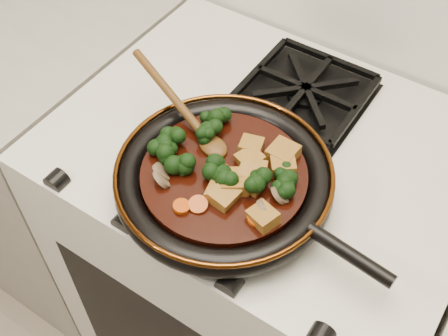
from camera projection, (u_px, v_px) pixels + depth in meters
The scene contains 35 objects.
stove at pixel (257, 266), 1.36m from camera, with size 0.76×0.60×0.90m, color beige.
burner_grate_front at pixel (225, 188), 0.93m from camera, with size 0.23×0.23×0.03m, color black, non-canonical shape.
burner_grate_back at pixel (305, 92), 1.08m from camera, with size 0.23×0.23×0.03m, color black, non-canonical shape.
skillet at pixel (225, 179), 0.90m from camera, with size 0.48×0.36×0.05m.
braising_sauce at pixel (224, 176), 0.90m from camera, with size 0.27×0.27×0.02m, color black.
tofu_cube_0 at pixel (283, 165), 0.89m from camera, with size 0.04×0.04×0.02m, color brown.
tofu_cube_1 at pixel (251, 182), 0.87m from camera, with size 0.04×0.04×0.02m, color brown.
tofu_cube_2 at pixel (219, 193), 0.86m from camera, with size 0.04×0.04×0.02m, color brown.
tofu_cube_3 at pixel (250, 179), 0.87m from camera, with size 0.04×0.04×0.02m, color brown.
tofu_cube_4 at pixel (253, 173), 0.88m from camera, with size 0.04×0.04×0.02m, color brown.
tofu_cube_5 at pixel (251, 146), 0.92m from camera, with size 0.04×0.04×0.02m, color brown.
tofu_cube_6 at pixel (224, 196), 0.85m from camera, with size 0.04×0.04×0.02m, color brown.
tofu_cube_7 at pixel (263, 217), 0.83m from camera, with size 0.04×0.04×0.02m, color brown.
tofu_cube_8 at pixel (250, 160), 0.90m from camera, with size 0.04×0.04×0.02m, color brown.
tofu_cube_9 at pixel (235, 182), 0.87m from camera, with size 0.04×0.04×0.02m, color brown.
tofu_cube_10 at pixel (283, 153), 0.91m from camera, with size 0.04×0.04×0.02m, color brown.
broccoli_floret_0 at pixel (207, 133), 0.93m from camera, with size 0.06×0.06×0.06m, color black, non-canonical shape.
broccoli_floret_1 at pixel (169, 139), 0.92m from camera, with size 0.06×0.06×0.06m, color black, non-canonical shape.
broccoli_floret_2 at pixel (252, 182), 0.86m from camera, with size 0.06×0.06×0.06m, color black, non-canonical shape.
broccoli_floret_3 at pixel (219, 170), 0.88m from camera, with size 0.06×0.06×0.06m, color black, non-canonical shape.
broccoli_floret_4 at pixel (165, 149), 0.91m from camera, with size 0.06×0.06×0.05m, color black, non-canonical shape.
broccoli_floret_5 at pixel (225, 184), 0.86m from camera, with size 0.06×0.06×0.05m, color black, non-canonical shape.
broccoli_floret_6 at pixel (215, 118), 0.96m from camera, with size 0.06×0.06×0.05m, color black, non-canonical shape.
broccoli_floret_7 at pixel (288, 176), 0.88m from camera, with size 0.06×0.06×0.05m, color black, non-canonical shape.
broccoli_floret_8 at pixel (284, 188), 0.86m from camera, with size 0.06×0.06×0.05m, color black, non-canonical shape.
broccoli_floret_9 at pixel (182, 169), 0.88m from camera, with size 0.06×0.06×0.05m, color black, non-canonical shape.
carrot_coin_0 at pixel (257, 218), 0.83m from camera, with size 0.03×0.03×0.01m, color #B53B05.
carrot_coin_1 at pixel (198, 205), 0.85m from camera, with size 0.03×0.03×0.01m, color #B53B05.
carrot_coin_2 at pixel (182, 206), 0.84m from camera, with size 0.03×0.03×0.01m, color #B53B05.
carrot_coin_3 at pixel (221, 170), 0.89m from camera, with size 0.03×0.03×0.01m, color #B53B05.
mushroom_slice_0 at pixel (162, 179), 0.88m from camera, with size 0.03×0.03×0.01m, color brown.
mushroom_slice_1 at pixel (280, 194), 0.86m from camera, with size 0.04×0.04×0.01m, color brown.
mushroom_slice_2 at pixel (162, 172), 0.88m from camera, with size 0.03×0.03×0.01m, color brown.
mushroom_slice_3 at pixel (266, 209), 0.84m from camera, with size 0.03×0.03×0.01m, color brown.
wooden_spoon at pixel (191, 119), 0.94m from camera, with size 0.15×0.07×0.23m.
Camera 1 is at (0.31, 1.08, 1.65)m, focal length 45.00 mm.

